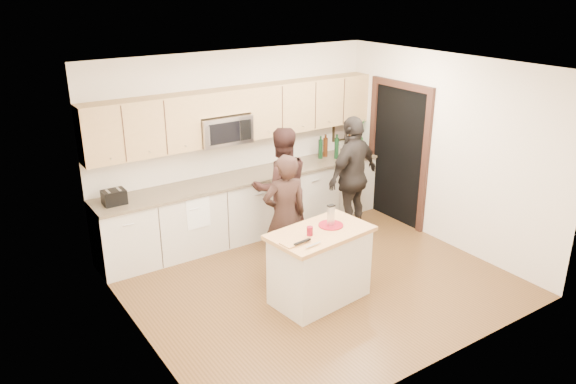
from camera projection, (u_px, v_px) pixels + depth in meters
floor at (315, 280)px, 7.20m from camera, size 4.50×4.50×0.00m
room_shell at (318, 151)px, 6.58m from camera, size 4.52×4.02×2.71m
back_cabinetry at (248, 205)px, 8.34m from camera, size 4.50×0.66×0.94m
upper_cabinetry at (243, 112)px, 7.98m from camera, size 4.50×0.33×0.75m
microwave at (223, 129)px, 7.84m from camera, size 0.76×0.41×0.40m
doorway at (398, 149)px, 8.64m from camera, size 0.06×1.25×2.20m
framed_picture at (340, 129)px, 9.30m from camera, size 0.30×0.03×0.38m
dish_towel at (194, 202)px, 7.58m from camera, size 0.34×0.60×0.48m
island at (320, 265)px, 6.63m from camera, size 1.27×0.83×0.90m
red_plate at (331, 225)px, 6.60m from camera, size 0.29×0.29×0.02m
box_grater at (331, 215)px, 6.55m from camera, size 0.09×0.06×0.25m
drink_glass at (310, 231)px, 6.34m from camera, size 0.07×0.07×0.10m
cutting_board at (293, 243)px, 6.15m from camera, size 0.26×0.20×0.02m
tongs at (302, 242)px, 6.14m from camera, size 0.23×0.06×0.02m
knife at (313, 245)px, 6.09m from camera, size 0.21×0.05×0.01m
toaster at (114, 197)px, 7.11m from camera, size 0.28×0.21×0.19m
bottle_cluster at (337, 145)px, 8.99m from camera, size 0.68×0.26×0.40m
orchid at (357, 135)px, 9.19m from camera, size 0.34×0.29×0.55m
woman_left at (285, 216)px, 7.12m from camera, size 0.66×0.50×1.62m
woman_center at (281, 188)px, 7.88m from camera, size 1.00×0.87×1.74m
woman_right at (353, 176)px, 8.24m from camera, size 1.13×0.69×1.81m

